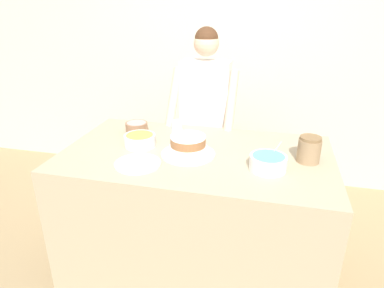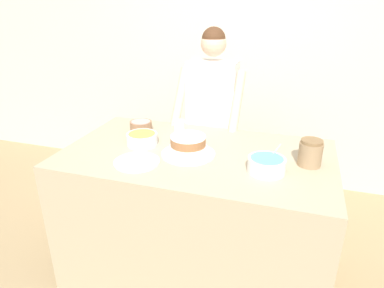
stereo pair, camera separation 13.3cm
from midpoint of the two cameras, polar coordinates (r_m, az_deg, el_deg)
name	(u,v)px [view 1 (the left image)]	position (r m, az deg, el deg)	size (l,w,h in m)	color
wall_back	(232,54)	(3.49, 5.54, 14.68)	(10.00, 0.05, 2.60)	beige
counter	(196,214)	(2.36, -0.97, -11.55)	(1.67, 0.96, 0.91)	tan
person_baker	(205,110)	(2.78, 0.83, 5.75)	(0.52, 0.45, 1.61)	#2D2D38
cake	(188,146)	(2.08, -2.49, -0.43)	(0.33, 0.33, 0.12)	silver
frosting_bowl_pink	(137,128)	(2.47, -10.75, 2.70)	(0.16, 0.16, 0.08)	#936B4C
frosting_bowl_yellow	(140,140)	(2.25, -10.36, 0.67)	(0.20, 0.20, 0.08)	white
frosting_bowl_blue	(268,162)	(1.94, 10.65, -3.02)	(0.21, 0.21, 0.15)	white
drinking_glass	(177,131)	(2.30, -4.20, 2.20)	(0.08, 0.08, 0.14)	silver
ceramic_plate	(138,164)	(2.02, -10.91, -3.25)	(0.27, 0.27, 0.01)	white
stoneware_jar	(309,150)	(2.08, 17.23, -0.91)	(0.13, 0.13, 0.16)	#9E7F5B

